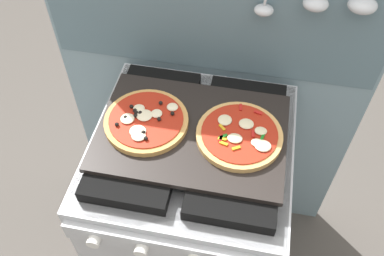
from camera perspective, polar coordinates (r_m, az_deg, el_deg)
name	(u,v)px	position (r m, az deg, el deg)	size (l,w,h in m)	color
kitchen_backsplash	(211,83)	(1.51, 2.58, 6.19)	(1.10, 0.09, 1.55)	#7A939E
stove	(192,210)	(1.58, -0.01, -11.14)	(0.60, 0.64, 0.90)	#B7BABF
baking_tray	(192,132)	(1.20, 0.00, -0.55)	(0.54, 0.38, 0.02)	black
pizza_left	(146,120)	(1.21, -6.27, 1.03)	(0.24, 0.24, 0.03)	tan
pizza_right	(240,134)	(1.18, 6.55, -0.81)	(0.24, 0.24, 0.03)	tan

